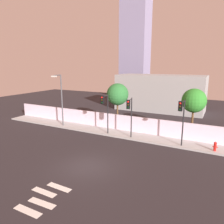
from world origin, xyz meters
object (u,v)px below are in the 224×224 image
roadside_tree_midleft (194,101)px  fire_hydrant (215,146)px  traffic_light_left (182,114)px  traffic_light_center (130,110)px  street_lamp_curbside (61,96)px  roadside_tree_leftmost (118,94)px  traffic_light_right (105,106)px

roadside_tree_midleft → fire_hydrant: bearing=-54.3°
traffic_light_left → fire_hydrant: traffic_light_left is taller
traffic_light_left → roadside_tree_midleft: roadside_tree_midleft is taller
traffic_light_center → fire_hydrant: bearing=6.3°
street_lamp_curbside → roadside_tree_leftmost: 7.06m
fire_hydrant → roadside_tree_midleft: bearing=125.7°
traffic_light_right → roadside_tree_midleft: roadside_tree_midleft is taller
traffic_light_right → roadside_tree_midleft: (8.53, 4.09, 0.63)m
traffic_light_right → fire_hydrant: size_ratio=5.22×
traffic_light_center → traffic_light_right: 3.03m
traffic_light_center → roadside_tree_leftmost: (-3.50, 4.34, 0.82)m
street_lamp_curbside → traffic_light_center: bearing=-4.7°
traffic_light_left → roadside_tree_leftmost: bearing=154.7°
traffic_light_left → traffic_light_center: bearing=-176.3°
fire_hydrant → roadside_tree_midleft: (-2.48, 3.46, 3.41)m
traffic_light_center → street_lamp_curbside: 9.66m
roadside_tree_midleft → street_lamp_curbside: bearing=-166.8°
traffic_light_right → fire_hydrant: traffic_light_right is taller
traffic_light_left → street_lamp_curbside: size_ratio=0.69×
traffic_light_left → roadside_tree_leftmost: (-8.50, 4.02, 0.74)m
traffic_light_left → street_lamp_curbside: street_lamp_curbside is taller
traffic_light_left → roadside_tree_midleft: (0.52, 4.02, 0.63)m
traffic_light_left → traffic_light_right: 8.01m
traffic_light_left → roadside_tree_leftmost: roadside_tree_leftmost is taller
traffic_light_left → street_lamp_curbside: bearing=178.2°
traffic_light_left → roadside_tree_midleft: size_ratio=0.83×
traffic_light_right → traffic_light_left: bearing=0.5°
traffic_light_center → fire_hydrant: size_ratio=5.04×
traffic_light_left → street_lamp_curbside: (-14.59, 0.47, 0.57)m
traffic_light_center → roadside_tree_leftmost: bearing=128.9°
traffic_light_center → street_lamp_curbside: bearing=175.3°
traffic_light_right → roadside_tree_leftmost: 4.18m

